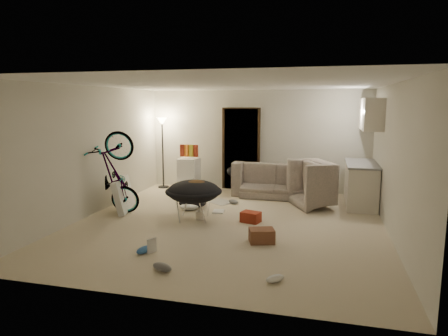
% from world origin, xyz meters
% --- Properties ---
extents(floor, '(5.50, 6.00, 0.02)m').
position_xyz_m(floor, '(0.00, 0.00, -0.01)').
color(floor, beige).
rests_on(floor, ground).
extents(ceiling, '(5.50, 6.00, 0.02)m').
position_xyz_m(ceiling, '(0.00, 0.00, 2.51)').
color(ceiling, white).
rests_on(ceiling, wall_back).
extents(wall_back, '(5.50, 0.02, 2.50)m').
position_xyz_m(wall_back, '(0.00, 3.01, 1.25)').
color(wall_back, beige).
rests_on(wall_back, floor).
extents(wall_front, '(5.50, 0.02, 2.50)m').
position_xyz_m(wall_front, '(0.00, -3.01, 1.25)').
color(wall_front, beige).
rests_on(wall_front, floor).
extents(wall_left, '(0.02, 6.00, 2.50)m').
position_xyz_m(wall_left, '(-2.76, 0.00, 1.25)').
color(wall_left, beige).
rests_on(wall_left, floor).
extents(wall_right, '(0.02, 6.00, 2.50)m').
position_xyz_m(wall_right, '(2.76, 0.00, 1.25)').
color(wall_right, beige).
rests_on(wall_right, floor).
extents(doorway, '(0.85, 0.10, 2.04)m').
position_xyz_m(doorway, '(-0.40, 2.97, 1.02)').
color(doorway, black).
rests_on(doorway, floor).
extents(door_trim, '(0.97, 0.04, 2.10)m').
position_xyz_m(door_trim, '(-0.40, 2.94, 1.02)').
color(door_trim, '#342212').
rests_on(door_trim, floor).
extents(floor_lamp, '(0.28, 0.28, 1.81)m').
position_xyz_m(floor_lamp, '(-2.40, 2.65, 1.31)').
color(floor_lamp, black).
rests_on(floor_lamp, floor).
extents(kitchen_counter, '(0.60, 1.50, 0.88)m').
position_xyz_m(kitchen_counter, '(2.43, 2.00, 0.44)').
color(kitchen_counter, beige).
rests_on(kitchen_counter, floor).
extents(counter_top, '(0.64, 1.54, 0.04)m').
position_xyz_m(counter_top, '(2.43, 2.00, 0.90)').
color(counter_top, gray).
rests_on(counter_top, kitchen_counter).
extents(kitchen_uppers, '(0.38, 1.40, 0.65)m').
position_xyz_m(kitchen_uppers, '(2.56, 2.00, 1.95)').
color(kitchen_uppers, beige).
rests_on(kitchen_uppers, wall_right).
extents(sofa, '(2.07, 0.86, 0.60)m').
position_xyz_m(sofa, '(0.59, 2.45, 0.30)').
color(sofa, '#3C443D').
rests_on(sofa, floor).
extents(armchair, '(1.35, 1.41, 0.71)m').
position_xyz_m(armchair, '(1.73, 1.79, 0.36)').
color(armchair, '#3C443D').
rests_on(armchair, floor).
extents(bicycle, '(1.76, 0.93, 0.97)m').
position_xyz_m(bicycle, '(-2.30, 0.04, 0.44)').
color(bicycle, black).
rests_on(bicycle, floor).
extents(book_asset, '(0.27, 0.25, 0.02)m').
position_xyz_m(book_asset, '(-0.78, -1.79, 0.01)').
color(book_asset, maroon).
rests_on(book_asset, floor).
extents(mini_fridge, '(0.49, 0.49, 0.80)m').
position_xyz_m(mini_fridge, '(-1.66, 2.55, 0.40)').
color(mini_fridge, white).
rests_on(mini_fridge, floor).
extents(snack_box_0, '(0.10, 0.07, 0.30)m').
position_xyz_m(snack_box_0, '(-1.83, 2.55, 1.00)').
color(snack_box_0, maroon).
rests_on(snack_box_0, mini_fridge).
extents(snack_box_1, '(0.11, 0.09, 0.30)m').
position_xyz_m(snack_box_1, '(-1.71, 2.55, 1.00)').
color(snack_box_1, orange).
rests_on(snack_box_1, mini_fridge).
extents(snack_box_2, '(0.10, 0.08, 0.30)m').
position_xyz_m(snack_box_2, '(-1.59, 2.55, 1.00)').
color(snack_box_2, gold).
rests_on(snack_box_2, mini_fridge).
extents(snack_box_3, '(0.11, 0.09, 0.30)m').
position_xyz_m(snack_box_3, '(-1.47, 2.55, 1.00)').
color(snack_box_3, maroon).
rests_on(snack_box_3, mini_fridge).
extents(saucer_chair, '(1.06, 1.06, 0.75)m').
position_xyz_m(saucer_chair, '(-0.69, 0.05, 0.45)').
color(saucer_chair, silver).
rests_on(saucer_chair, floor).
extents(hoodie, '(0.61, 0.58, 0.22)m').
position_xyz_m(hoodie, '(-0.64, 0.02, 0.66)').
color(hoodie, '#482E18').
rests_on(hoodie, saucer_chair).
extents(sofa_drape, '(0.62, 0.53, 0.28)m').
position_xyz_m(sofa_drape, '(-0.36, 2.45, 0.54)').
color(sofa_drape, black).
rests_on(sofa_drape, sofa).
extents(tv_box, '(0.50, 1.04, 0.68)m').
position_xyz_m(tv_box, '(-2.30, 0.34, 0.33)').
color(tv_box, silver).
rests_on(tv_box, floor).
extents(drink_case_a, '(0.45, 0.38, 0.22)m').
position_xyz_m(drink_case_a, '(0.75, -0.88, 0.11)').
color(drink_case_a, brown).
rests_on(drink_case_a, floor).
extents(drink_case_b, '(0.39, 0.33, 0.19)m').
position_xyz_m(drink_case_b, '(0.38, 0.16, 0.10)').
color(drink_case_b, maroon).
rests_on(drink_case_b, floor).
extents(juicer, '(0.16, 0.16, 0.23)m').
position_xyz_m(juicer, '(-0.59, 0.10, 0.09)').
color(juicer, white).
rests_on(juicer, floor).
extents(newspaper, '(0.73, 0.69, 0.01)m').
position_xyz_m(newspaper, '(-0.57, 1.51, 0.00)').
color(newspaper, '#B0ACA3').
rests_on(newspaper, floor).
extents(book_blue, '(0.34, 0.37, 0.03)m').
position_xyz_m(book_blue, '(-1.16, 1.08, 0.01)').
color(book_blue, '#3064AF').
rests_on(book_blue, floor).
extents(book_white, '(0.25, 0.31, 0.03)m').
position_xyz_m(book_white, '(-0.38, 0.68, 0.01)').
color(book_white, silver).
rests_on(book_white, floor).
extents(shoe_0, '(0.26, 0.17, 0.09)m').
position_xyz_m(shoe_0, '(-1.05, 2.54, 0.04)').
color(shoe_0, '#3064AF').
rests_on(shoe_0, floor).
extents(shoe_1, '(0.27, 0.20, 0.09)m').
position_xyz_m(shoe_1, '(-0.24, 1.41, 0.05)').
color(shoe_1, slate).
rests_on(shoe_1, floor).
extents(shoe_2, '(0.23, 0.31, 0.11)m').
position_xyz_m(shoe_2, '(-0.84, -1.76, 0.05)').
color(shoe_2, '#3064AF').
rests_on(shoe_2, floor).
extents(shoe_3, '(0.33, 0.21, 0.11)m').
position_xyz_m(shoe_3, '(-0.34, -2.28, 0.06)').
color(shoe_3, slate).
rests_on(shoe_3, floor).
extents(shoe_4, '(0.26, 0.25, 0.10)m').
position_xyz_m(shoe_4, '(1.13, -2.25, 0.05)').
color(shoe_4, white).
rests_on(shoe_4, floor).
extents(clothes_lump_a, '(0.69, 0.63, 0.19)m').
position_xyz_m(clothes_lump_a, '(-1.01, 0.92, 0.09)').
color(clothes_lump_a, black).
rests_on(clothes_lump_a, floor).
extents(clothes_lump_c, '(0.46, 0.42, 0.12)m').
position_xyz_m(clothes_lump_c, '(-1.02, 0.72, 0.06)').
color(clothes_lump_c, silver).
rests_on(clothes_lump_c, floor).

